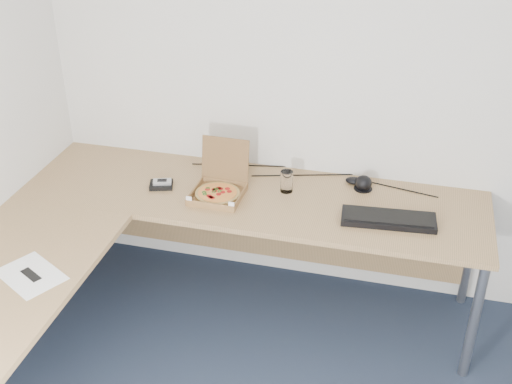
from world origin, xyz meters
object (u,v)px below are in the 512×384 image
(pizza_box, at_px, (218,190))
(wallet, at_px, (161,185))
(desk, at_px, (168,233))
(drinking_glass, at_px, (287,181))
(keyboard, at_px, (388,219))

(pizza_box, bearing_deg, wallet, 178.56)
(desk, relative_size, wallet, 20.06)
(pizza_box, bearing_deg, drinking_glass, 22.91)
(pizza_box, height_order, drinking_glass, pizza_box)
(desk, distance_m, pizza_box, 0.40)
(wallet, bearing_deg, keyboard, -19.33)
(desk, bearing_deg, drinking_glass, 45.78)
(desk, distance_m, wallet, 0.43)
(desk, bearing_deg, keyboard, 17.53)
(pizza_box, relative_size, drinking_glass, 2.58)
(drinking_glass, relative_size, keyboard, 0.26)
(desk, distance_m, drinking_glass, 0.71)
(drinking_glass, height_order, keyboard, drinking_glass)
(desk, relative_size, drinking_glass, 20.81)
(desk, xyz_separation_m, drinking_glass, (0.49, 0.51, 0.09))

